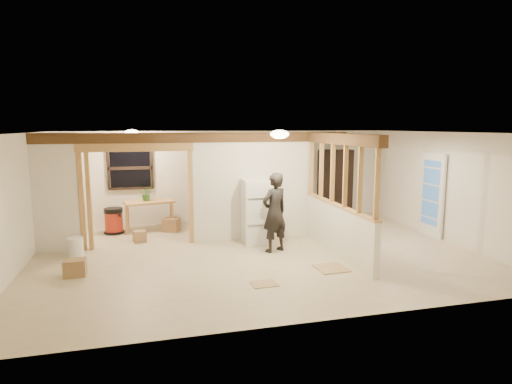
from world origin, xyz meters
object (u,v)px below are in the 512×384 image
object	(u,v)px
refrigerator	(256,211)
bookshelf	(335,183)
work_table	(150,216)
shop_vac	(114,221)
woman	(275,212)

from	to	relation	value
refrigerator	bookshelf	size ratio (longest dim) A/B	0.74
work_table	shop_vac	xyz separation A→B (m)	(-0.87, -0.12, -0.06)
woman	shop_vac	bearing A→B (deg)	-58.66
work_table	refrigerator	bearing A→B (deg)	-48.44
bookshelf	shop_vac	bearing A→B (deg)	-175.34
work_table	bookshelf	distance (m)	5.32
work_table	bookshelf	world-z (taller)	bookshelf
woman	work_table	size ratio (longest dim) A/B	1.40
shop_vac	bookshelf	world-z (taller)	bookshelf
woman	bookshelf	distance (m)	4.04
refrigerator	bookshelf	xyz separation A→B (m)	(2.94, 2.17, 0.26)
woman	shop_vac	world-z (taller)	woman
work_table	bookshelf	size ratio (longest dim) A/B	0.61
refrigerator	work_table	xyz separation A→B (m)	(-2.34, 1.78, -0.35)
bookshelf	woman	bearing A→B (deg)	-132.76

